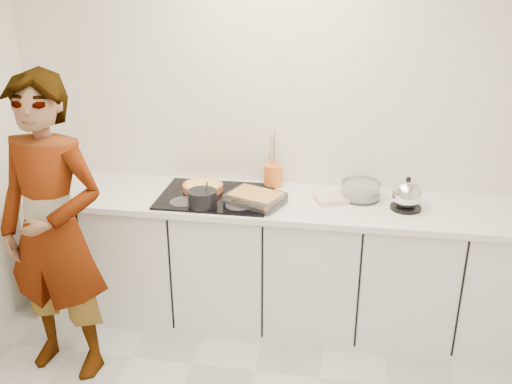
% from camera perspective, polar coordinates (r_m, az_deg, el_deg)
% --- Properties ---
extents(wall_back, '(3.60, 0.00, 2.60)m').
position_cam_1_polar(wall_back, '(3.86, 2.07, 6.44)').
color(wall_back, silver).
rests_on(wall_back, ground).
extents(base_cabinets, '(3.20, 0.58, 0.87)m').
position_cam_1_polar(base_cabinets, '(3.90, 1.28, -7.19)').
color(base_cabinets, white).
rests_on(base_cabinets, floor).
extents(countertop, '(3.24, 0.64, 0.04)m').
position_cam_1_polar(countertop, '(3.69, 1.34, -1.02)').
color(countertop, white).
rests_on(countertop, base_cabinets).
extents(hob, '(0.72, 0.54, 0.01)m').
position_cam_1_polar(hob, '(3.73, -4.03, -0.42)').
color(hob, black).
rests_on(hob, countertop).
extents(tart_dish, '(0.35, 0.35, 0.04)m').
position_cam_1_polar(tart_dish, '(3.80, -5.33, 0.53)').
color(tart_dish, '#BE5C3E').
rests_on(tart_dish, hob).
extents(saucepan, '(0.23, 0.23, 0.17)m').
position_cam_1_polar(saucepan, '(3.55, -5.39, -0.62)').
color(saucepan, black).
rests_on(saucepan, hob).
extents(baking_dish, '(0.40, 0.35, 0.06)m').
position_cam_1_polar(baking_dish, '(3.58, -0.04, -0.56)').
color(baking_dish, silver).
rests_on(baking_dish, hob).
extents(mixing_bowl, '(0.33, 0.33, 0.12)m').
position_cam_1_polar(mixing_bowl, '(3.74, 10.43, 0.09)').
color(mixing_bowl, silver).
rests_on(mixing_bowl, countertop).
extents(tea_towel, '(0.24, 0.21, 0.03)m').
position_cam_1_polar(tea_towel, '(3.67, 7.53, -0.76)').
color(tea_towel, white).
rests_on(tea_towel, countertop).
extents(kettle, '(0.24, 0.24, 0.22)m').
position_cam_1_polar(kettle, '(3.63, 14.85, -0.35)').
color(kettle, black).
rests_on(kettle, countertop).
extents(utensil_crock, '(0.16, 0.16, 0.15)m').
position_cam_1_polar(utensil_crock, '(3.88, 1.70, 1.64)').
color(utensil_crock, orange).
rests_on(utensil_crock, countertop).
extents(cook, '(0.72, 0.52, 1.83)m').
position_cam_1_polar(cook, '(3.44, -19.59, -3.77)').
color(cook, white).
rests_on(cook, floor).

